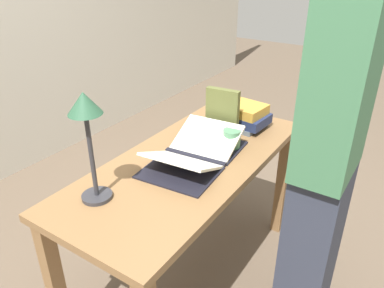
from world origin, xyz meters
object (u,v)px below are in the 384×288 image
open_book (195,153)px  person_reader (326,163)px  book_stack_tall (241,115)px  book_standing_upright (223,113)px  coffee_mug (231,139)px  reading_lamp (87,122)px

open_book → person_reader: (0.07, -0.57, 0.09)m
book_stack_tall → person_reader: person_reader is taller
book_standing_upright → coffee_mug: 0.16m
book_standing_upright → person_reader: 0.63m
book_standing_upright → reading_lamp: size_ratio=0.59×
coffee_mug → person_reader: size_ratio=0.06×
book_standing_upright → book_stack_tall: bearing=-12.8°
open_book → person_reader: bearing=-88.1°
book_stack_tall → reading_lamp: size_ratio=0.68×
open_book → reading_lamp: reading_lamp is taller
reading_lamp → open_book: bearing=-18.2°
book_standing_upright → reading_lamp: (-0.76, 0.14, 0.20)m
person_reader → coffee_mug: bearing=-104.4°
book_standing_upright → coffee_mug: (-0.10, -0.10, -0.08)m
person_reader → book_standing_upright: bearing=-110.4°
reading_lamp → coffee_mug: (0.67, -0.24, -0.28)m
book_standing_upright → coffee_mug: bearing=-137.4°
book_stack_tall → book_standing_upright: 0.19m
person_reader → reading_lamp: bearing=-53.3°
coffee_mug → person_reader: (-0.12, -0.48, 0.08)m
open_book → book_standing_upright: book_standing_upright is taller
book_standing_upright → reading_lamp: 0.80m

